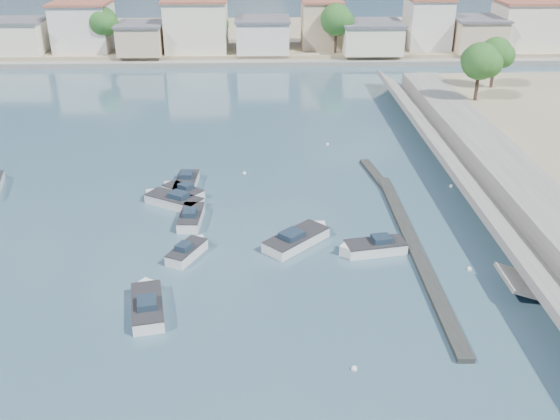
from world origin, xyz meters
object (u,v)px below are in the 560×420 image
motorboat_c (172,200)px  motorboat_a (147,305)px  motorboat_f (182,192)px  motorboat_d (372,248)px  motorboat_e (192,217)px  motorboat_g (186,185)px  motorboat_h (299,239)px  motorboat_b (188,251)px

motorboat_c → motorboat_a: bearing=-88.4°
motorboat_c → motorboat_f: bearing=71.3°
motorboat_d → motorboat_e: bearing=158.0°
motorboat_a → motorboat_d: (15.38, 6.93, -0.00)m
motorboat_a → motorboat_e: 12.63m
motorboat_d → motorboat_g: bearing=140.9°
motorboat_a → motorboat_h: 13.18m
motorboat_c → motorboat_f: 1.94m
motorboat_e → motorboat_h: size_ratio=0.90×
motorboat_e → motorboat_d: bearing=-22.0°
motorboat_e → motorboat_g: bearing=99.9°
motorboat_d → motorboat_b: bearing=-179.4°
motorboat_b → motorboat_c: size_ratio=0.74×
motorboat_b → motorboat_d: bearing=0.6°
motorboat_b → motorboat_d: size_ratio=0.78×
motorboat_g → motorboat_d: bearing=-39.1°
motorboat_a → motorboat_h: same height
motorboat_e → motorboat_c: bearing=122.2°
motorboat_a → motorboat_b: (1.89, 6.79, -0.00)m
motorboat_c → motorboat_e: 3.77m
motorboat_c → motorboat_d: bearing=-29.0°
motorboat_a → motorboat_b: bearing=74.5°
motorboat_d → motorboat_h: bearing=163.5°
motorboat_f → motorboat_h: 13.41m
motorboat_a → motorboat_g: same height
motorboat_a → motorboat_b: same height
motorboat_c → motorboat_h: (10.51, -7.21, -0.00)m
motorboat_g → motorboat_b: bearing=-83.1°
motorboat_f → motorboat_h: (9.89, -9.05, 0.00)m
motorboat_a → motorboat_h: size_ratio=1.03×
motorboat_g → motorboat_e: bearing=-80.1°
motorboat_a → motorboat_b: size_ratio=1.39×
motorboat_d → motorboat_f: bearing=145.1°
motorboat_c → motorboat_d: size_ratio=1.05×
motorboat_g → motorboat_h: (9.66, -10.59, -0.00)m
motorboat_g → motorboat_f: bearing=-98.6°
motorboat_e → motorboat_h: bearing=-25.3°
motorboat_e → motorboat_h: (8.51, -4.02, 0.00)m
motorboat_b → motorboat_f: bearing=99.0°
motorboat_b → motorboat_c: (-2.34, 8.92, 0.00)m
motorboat_c → motorboat_h: same height
motorboat_c → motorboat_g: 3.48m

